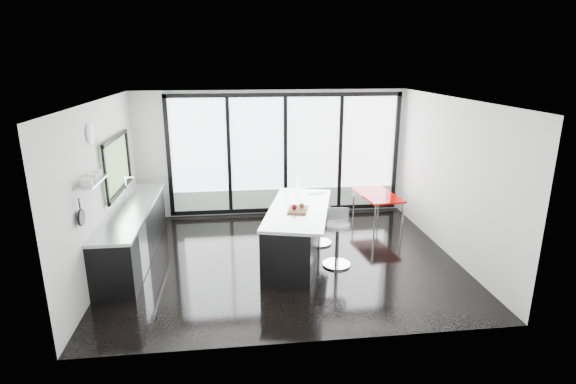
{
  "coord_description": "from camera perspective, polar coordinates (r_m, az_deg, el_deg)",
  "views": [
    {
      "loc": [
        -0.82,
        -7.34,
        3.44
      ],
      "look_at": [
        0.1,
        0.3,
        1.15
      ],
      "focal_mm": 28.0,
      "sensor_mm": 36.0,
      "label": 1
    }
  ],
  "objects": [
    {
      "name": "bar_stool_near",
      "position": [
        7.78,
        6.25,
        -6.66
      ],
      "size": [
        0.57,
        0.57,
        0.77
      ],
      "primitive_type": "cylinder",
      "rotation": [
        0.0,
        0.0,
        -0.21
      ],
      "color": "silver",
      "rests_on": "floor"
    },
    {
      "name": "wall_left",
      "position": [
        8.12,
        -22.05,
        1.99
      ],
      "size": [
        0.26,
        5.0,
        2.8
      ],
      "color": "silver",
      "rests_on": "ground"
    },
    {
      "name": "island",
      "position": [
        7.95,
        0.79,
        -5.19
      ],
      "size": [
        1.56,
        2.54,
        1.25
      ],
      "color": "black",
      "rests_on": "floor"
    },
    {
      "name": "bar_stool_far",
      "position": [
        8.64,
        4.01,
        -4.19
      ],
      "size": [
        0.58,
        0.58,
        0.76
      ],
      "primitive_type": "cylinder",
      "rotation": [
        0.0,
        0.0,
        0.24
      ],
      "color": "silver",
      "rests_on": "floor"
    },
    {
      "name": "red_table",
      "position": [
        9.85,
        11.22,
        -2.13
      ],
      "size": [
        0.85,
        1.32,
        0.67
      ],
      "primitive_type": "cube",
      "rotation": [
        0.0,
        0.0,
        0.12
      ],
      "color": "#960500",
      "rests_on": "floor"
    },
    {
      "name": "wall_front",
      "position": [
        5.31,
        2.56,
        -6.01
      ],
      "size": [
        6.0,
        0.0,
        2.8
      ],
      "primitive_type": "cube",
      "color": "silver",
      "rests_on": "ground"
    },
    {
      "name": "wall_right",
      "position": [
        8.52,
        20.02,
        1.71
      ],
      "size": [
        0.0,
        5.0,
        2.8
      ],
      "primitive_type": "cube",
      "color": "silver",
      "rests_on": "ground"
    },
    {
      "name": "ceiling",
      "position": [
        7.41,
        -0.5,
        11.63
      ],
      "size": [
        6.0,
        5.0,
        0.0
      ],
      "primitive_type": "cube",
      "color": "white",
      "rests_on": "wall_back"
    },
    {
      "name": "wall_back",
      "position": [
        10.1,
        -0.51,
        4.17
      ],
      "size": [
        6.0,
        0.09,
        2.8
      ],
      "color": "silver",
      "rests_on": "ground"
    },
    {
      "name": "counter_cabinets",
      "position": [
        8.49,
        -19.08,
        -4.89
      ],
      "size": [
        0.69,
        3.24,
        1.36
      ],
      "color": "black",
      "rests_on": "floor"
    },
    {
      "name": "floor",
      "position": [
        8.14,
        -0.45,
        -8.41
      ],
      "size": [
        6.0,
        5.0,
        0.0
      ],
      "primitive_type": "cube",
      "color": "black",
      "rests_on": "ground"
    }
  ]
}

